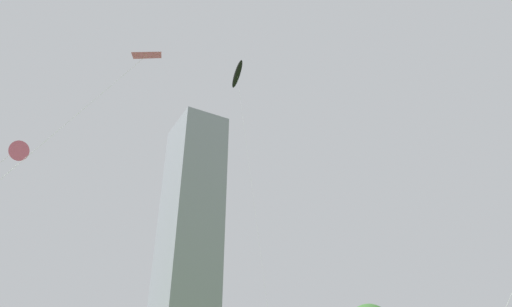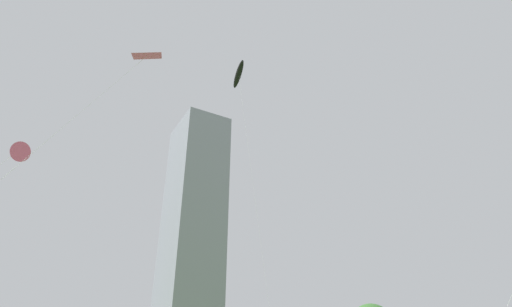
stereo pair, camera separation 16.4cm
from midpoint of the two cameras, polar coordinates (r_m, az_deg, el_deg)
kite_flying_0 at (r=50.38m, az=-2.70°, el=10.82°), size 3.58×5.48×34.65m
kite_flying_1 at (r=30.64m, az=-30.35°, el=0.31°), size 10.21×2.62×15.24m
kite_flying_3 at (r=27.38m, az=-15.08°, el=12.94°), size 10.40×7.06×20.24m
distant_highrise_0 at (r=160.83m, az=-9.28°, el=-11.26°), size 18.68×24.58×98.42m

